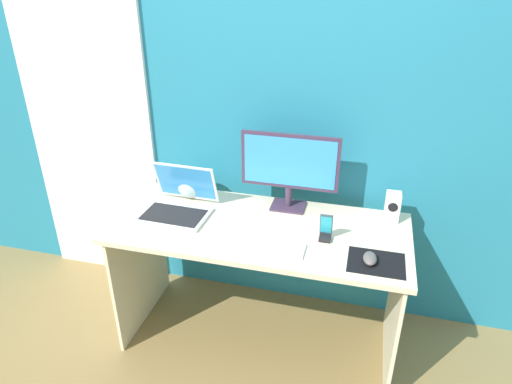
# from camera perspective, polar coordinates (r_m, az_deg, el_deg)

# --- Properties ---
(ground_plane) EXTENTS (8.00, 8.00, 0.00)m
(ground_plane) POSITION_cam_1_polar(r_m,az_deg,el_deg) (2.75, 0.38, -17.52)
(ground_plane) COLOR olive
(wall_back) EXTENTS (6.00, 0.04, 2.50)m
(wall_back) POSITION_cam_1_polar(r_m,az_deg,el_deg) (2.47, 2.92, 10.98)
(wall_back) COLOR teal
(wall_back) RESTS_ON ground_plane
(door_left) EXTENTS (0.82, 0.02, 2.02)m
(door_left) POSITION_cam_1_polar(r_m,az_deg,el_deg) (2.97, -20.09, 7.28)
(door_left) COLOR white
(door_left) RESTS_ON ground_plane
(desk) EXTENTS (1.49, 0.65, 0.74)m
(desk) POSITION_cam_1_polar(r_m,az_deg,el_deg) (2.38, 0.42, -7.36)
(desk) COLOR beige
(desk) RESTS_ON ground_plane
(monitor) EXTENTS (0.51, 0.14, 0.42)m
(monitor) POSITION_cam_1_polar(r_m,az_deg,el_deg) (2.37, 4.24, 3.19)
(monitor) COLOR #3D2B41
(monitor) RESTS_ON desk
(speaker_right) EXTENTS (0.07, 0.08, 0.15)m
(speaker_right) POSITION_cam_1_polar(r_m,az_deg,el_deg) (2.42, 16.75, -1.77)
(speaker_right) COLOR silver
(speaker_right) RESTS_ON desk
(laptop) EXTENTS (0.36, 0.33, 0.24)m
(laptop) POSITION_cam_1_polar(r_m,az_deg,el_deg) (2.43, -9.73, -1.45)
(laptop) COLOR white
(laptop) RESTS_ON desk
(fishbowl) EXTENTS (0.17, 0.17, 0.17)m
(fishbowl) POSITION_cam_1_polar(r_m,az_deg,el_deg) (2.57, -8.10, 1.15)
(fishbowl) COLOR silver
(fishbowl) RESTS_ON desk
(keyboard_external) EXTENTS (0.38, 0.13, 0.01)m
(keyboard_external) POSITION_cam_1_polar(r_m,az_deg,el_deg) (2.14, 1.05, -6.79)
(keyboard_external) COLOR white
(keyboard_external) RESTS_ON desk
(mousepad) EXTENTS (0.25, 0.20, 0.00)m
(mousepad) POSITION_cam_1_polar(r_m,az_deg,el_deg) (2.11, 14.85, -8.54)
(mousepad) COLOR black
(mousepad) RESTS_ON desk
(mouse) EXTENTS (0.07, 0.10, 0.04)m
(mouse) POSITION_cam_1_polar(r_m,az_deg,el_deg) (2.09, 14.11, -8.10)
(mouse) COLOR #574F4E
(mouse) RESTS_ON mousepad
(phone_in_dock) EXTENTS (0.06, 0.06, 0.14)m
(phone_in_dock) POSITION_cam_1_polar(r_m,az_deg,el_deg) (2.19, 8.74, -4.82)
(phone_in_dock) COLOR black
(phone_in_dock) RESTS_ON desk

